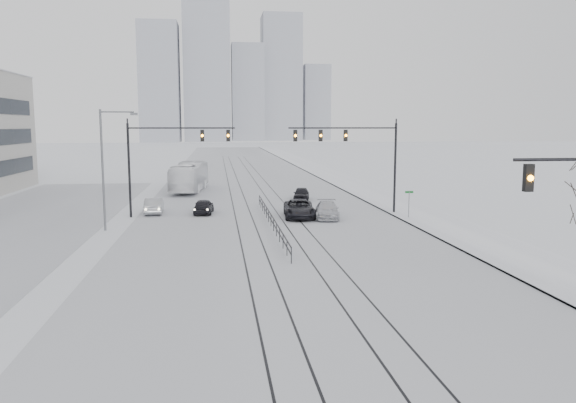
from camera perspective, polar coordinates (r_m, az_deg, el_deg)
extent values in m
cube|color=silver|center=(73.35, -4.00, 1.61)|extent=(22.00, 260.00, 0.02)
cube|color=white|center=(75.32, 6.32, 1.80)|extent=(5.00, 260.00, 0.16)
cube|color=gray|center=(74.78, 4.49, 1.76)|extent=(0.10, 260.00, 0.12)
cube|color=silver|center=(50.99, -25.32, -1.81)|extent=(14.00, 60.00, 0.03)
cube|color=black|center=(53.41, -5.55, -0.69)|extent=(0.10, 180.00, 0.01)
cube|color=black|center=(53.47, -4.05, -0.66)|extent=(0.10, 180.00, 0.01)
cube|color=black|center=(53.65, -1.49, -0.62)|extent=(0.10, 180.00, 0.01)
cube|color=black|center=(53.81, -0.01, -0.59)|extent=(0.10, 180.00, 0.01)
cube|color=#90939E|center=(274.75, -12.90, 11.66)|extent=(18.00, 18.00, 55.00)
cube|color=#90939E|center=(282.26, -8.22, 13.39)|extent=(22.00, 22.00, 72.00)
cube|color=#90939E|center=(289.72, -4.12, 10.92)|extent=(16.00, 16.00, 48.00)
cube|color=#90939E|center=(299.75, -0.70, 12.37)|extent=(20.00, 20.00, 64.00)
cube|color=#90939E|center=(309.82, 2.86, 9.99)|extent=(14.00, 14.00, 40.00)
cube|color=black|center=(21.93, 23.24, 2.22)|extent=(0.32, 0.24, 1.00)
sphere|color=orange|center=(21.81, 23.42, 2.19)|extent=(0.22, 0.22, 0.22)
cylinder|color=black|center=(50.45, 10.82, 3.26)|extent=(0.20, 0.20, 8.00)
cylinder|color=black|center=(49.04, 5.60, 7.45)|extent=(9.50, 0.12, 0.12)
cube|color=black|center=(48.29, 0.75, 6.71)|extent=(0.32, 0.24, 1.00)
sphere|color=orange|center=(48.16, 0.77, 6.71)|extent=(0.22, 0.22, 0.22)
cube|color=black|center=(48.65, 3.33, 6.70)|extent=(0.32, 0.24, 1.00)
sphere|color=orange|center=(48.51, 3.36, 6.70)|extent=(0.22, 0.22, 0.22)
cube|color=black|center=(49.10, 5.87, 6.69)|extent=(0.32, 0.24, 1.00)
sphere|color=orange|center=(48.96, 5.91, 6.68)|extent=(0.22, 0.22, 0.22)
cylinder|color=black|center=(49.52, -15.83, 3.03)|extent=(0.20, 0.20, 8.00)
cylinder|color=black|center=(48.90, -10.72, 7.35)|extent=(9.00, 0.12, 0.12)
cube|color=black|center=(48.84, -6.10, 6.68)|extent=(0.32, 0.24, 1.00)
sphere|color=orange|center=(48.70, -6.10, 6.68)|extent=(0.22, 0.22, 0.22)
cube|color=black|center=(48.84, -8.70, 6.63)|extent=(0.32, 0.24, 1.00)
sphere|color=orange|center=(48.70, -8.71, 6.63)|extent=(0.22, 0.22, 0.22)
cylinder|color=#595B60|center=(43.76, -18.31, 3.00)|extent=(0.16, 0.16, 9.00)
cylinder|color=#595B60|center=(43.43, -16.98, 8.70)|extent=(2.40, 0.10, 0.10)
cube|color=#595B60|center=(43.24, -15.38, 8.57)|extent=(0.50, 0.25, 0.18)
cube|color=black|center=(43.56, -1.74, -1.34)|extent=(0.06, 24.00, 0.06)
cube|color=black|center=(43.62, -1.74, -1.85)|extent=(0.06, 24.00, 0.06)
cylinder|color=#595B60|center=(48.02, 12.18, -0.36)|extent=(0.06, 0.06, 2.40)
cube|color=#0C4C19|center=(47.88, 12.22, 0.95)|extent=(0.70, 0.04, 0.18)
imported|color=black|center=(50.41, -8.56, -0.50)|extent=(1.91, 4.05, 1.34)
imported|color=#A4A7AC|center=(51.43, -13.46, -0.42)|extent=(1.66, 4.33, 1.41)
imported|color=black|center=(47.74, 1.15, -0.77)|extent=(2.95, 5.64, 1.52)
imported|color=#B7B8BF|center=(47.58, 3.99, -0.89)|extent=(2.67, 5.01, 1.38)
imported|color=black|center=(58.87, 1.37, 0.77)|extent=(2.29, 4.17, 1.34)
imported|color=white|center=(67.92, -9.97, 2.47)|extent=(4.23, 12.55, 3.43)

